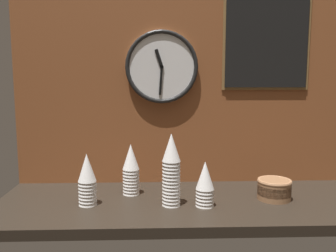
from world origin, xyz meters
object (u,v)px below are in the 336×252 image
bowl_stack_right (274,188)px  cup_stack_left (87,179)px  cup_stack_center_left (131,169)px  wall_clock (162,67)px  cup_stack_center_right (205,184)px  cup_stack_center (171,170)px  menu_board (267,43)px

bowl_stack_right → cup_stack_left: bearing=-177.2°
cup_stack_center_left → wall_clock: 48.52cm
cup_stack_center_right → wall_clock: (-16.18, 31.18, 45.94)cm
cup_stack_center → cup_stack_center_left: 22.29cm
cup_stack_center → cup_stack_left: bearing=177.0°
bowl_stack_right → wall_clock: size_ratio=0.42×
cup_stack_center_right → bowl_stack_right: bearing=12.9°
cup_stack_center → menu_board: 75.26cm
cup_stack_center_right → bowl_stack_right: 30.92cm
bowl_stack_right → wall_clock: 72.44cm
cup_stack_center_right → menu_board: size_ratio=0.41×
menu_board → cup_stack_left: bearing=-159.7°
cup_stack_center → cup_stack_center_right: (13.10, -1.32, -5.45)cm
cup_stack_center → wall_clock: (-3.08, 29.87, 40.49)cm
cup_stack_center_left → menu_board: size_ratio=0.51×
cup_stack_center_left → bowl_stack_right: size_ratio=1.57×
cup_stack_left → bowl_stack_right: 76.32cm
cup_stack_center → bowl_stack_right: (42.93, 5.51, -9.88)cm
cup_stack_center_left → wall_clock: size_ratio=0.66×
cup_stack_center_left → menu_board: 84.54cm
cup_stack_left → cup_stack_center_right: bearing=-3.8°
menu_board → cup_stack_center: bearing=-145.8°
cup_stack_center_right → bowl_stack_right: size_ratio=1.28×
cup_stack_center → wall_clock: bearing=95.9°
cup_stack_left → wall_clock: wall_clock is taller
cup_stack_center_left → wall_clock: wall_clock is taller
cup_stack_center_right → cup_stack_left: bearing=176.2°
cup_stack_left → bowl_stack_right: bearing=2.8°
cup_stack_center → cup_stack_center_left: bearing=139.4°
cup_stack_center_right → cup_stack_center_left: cup_stack_center_left is taller
cup_stack_left → menu_board: size_ratio=0.48×
bowl_stack_right → menu_board: bearing=84.6°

